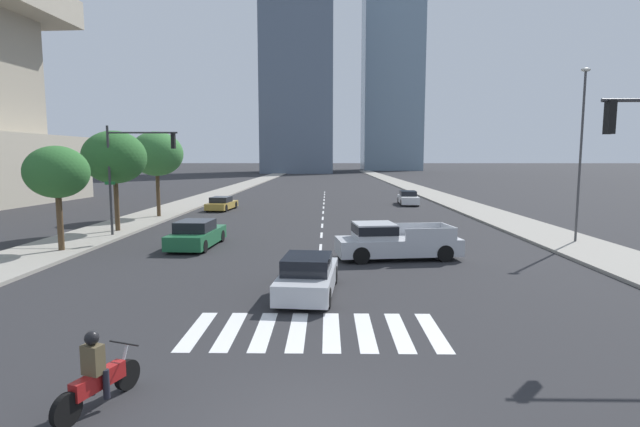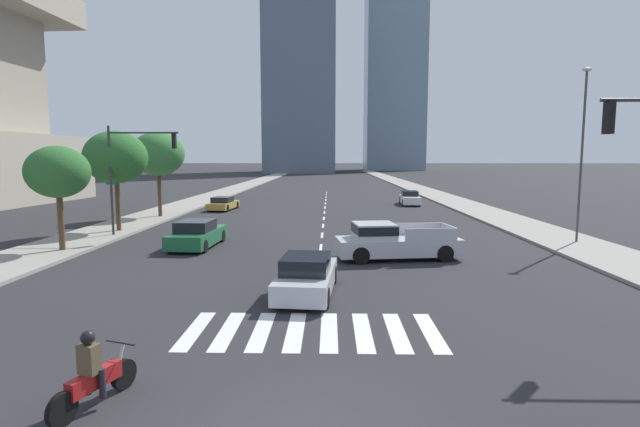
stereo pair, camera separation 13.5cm
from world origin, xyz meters
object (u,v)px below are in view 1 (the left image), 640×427
object	(u,v)px
street_tree_second	(114,157)
pickup_truck	(392,241)
sedan_green_1	(197,235)
street_lamp_east	(581,144)
sedan_white_2	(408,198)
street_tree_third	(157,154)
motorcycle_lead	(98,377)
traffic_signal_far	(134,161)
sedan_gold_3	(222,204)
sedan_silver_0	(308,276)
street_tree_nearest	(57,172)

from	to	relation	value
street_tree_second	pickup_truck	bearing A→B (deg)	-25.18
sedan_green_1	street_tree_second	distance (m)	8.65
street_lamp_east	street_tree_second	size ratio (longest dim) A/B	1.49
sedan_white_2	street_lamp_east	xyz separation A→B (m)	(5.33, -21.71, 4.67)
sedan_white_2	street_tree_third	world-z (taller)	street_tree_third
motorcycle_lead	sedan_white_2	xyz separation A→B (m)	(12.21, 38.96, 0.04)
sedan_green_1	sedan_white_2	world-z (taller)	sedan_green_1
pickup_truck	street_tree_second	size ratio (longest dim) A/B	0.95
traffic_signal_far	street_lamp_east	xyz separation A→B (m)	(24.38, -1.79, 0.89)
sedan_gold_3	sedan_white_2	bearing A→B (deg)	-67.23
sedan_silver_0	street_tree_nearest	xyz separation A→B (m)	(-12.24, 6.91, 3.28)
sedan_gold_3	street_tree_nearest	size ratio (longest dim) A/B	0.88
street_lamp_east	street_tree_second	world-z (taller)	street_lamp_east
pickup_truck	sedan_gold_3	distance (m)	23.82
pickup_truck	street_tree_third	xyz separation A→B (m)	(-15.84, 14.71, 4.07)
sedan_gold_3	street_tree_nearest	world-z (taller)	street_tree_nearest
pickup_truck	sedan_gold_3	world-z (taller)	pickup_truck
motorcycle_lead	pickup_truck	bearing A→B (deg)	-9.09
sedan_silver_0	sedan_white_2	world-z (taller)	sedan_silver_0
sedan_white_2	street_tree_third	distance (m)	23.97
sedan_green_1	sedan_gold_3	xyz separation A→B (m)	(-2.55, 17.60, -0.09)
street_tree_third	sedan_green_1	bearing A→B (deg)	-62.74
sedan_green_1	street_tree_nearest	distance (m)	7.14
pickup_truck	street_tree_second	distance (m)	17.92
pickup_truck	street_lamp_east	bearing A→B (deg)	-166.54
street_tree_second	sedan_white_2	bearing A→B (deg)	41.20
motorcycle_lead	street_tree_third	xyz separation A→B (m)	(-8.66, 27.95, 4.29)
street_tree_second	street_tree_third	size ratio (longest dim) A/B	0.95
sedan_white_2	street_tree_third	size ratio (longest dim) A/B	0.72
street_tree_nearest	street_tree_second	size ratio (longest dim) A/B	0.83
street_tree_third	traffic_signal_far	bearing A→B (deg)	-78.45
street_tree_second	street_tree_nearest	bearing A→B (deg)	-90.00
street_tree_nearest	street_tree_third	bearing A→B (deg)	90.00
sedan_gold_3	pickup_truck	bearing A→B (deg)	-143.29
pickup_truck	street_tree_second	world-z (taller)	street_tree_second
sedan_green_1	street_lamp_east	size ratio (longest dim) A/B	0.52
street_tree_nearest	motorcycle_lead	bearing A→B (deg)	-58.95
motorcycle_lead	street_tree_third	size ratio (longest dim) A/B	0.31
sedan_silver_0	traffic_signal_far	bearing A→B (deg)	46.96
motorcycle_lead	street_lamp_east	bearing A→B (deg)	-26.09
sedan_gold_3	street_lamp_east	distance (m)	28.34
pickup_truck	traffic_signal_far	size ratio (longest dim) A/B	0.92
sedan_silver_0	street_tree_third	world-z (taller)	street_tree_third
sedan_silver_0	street_tree_second	distance (m)	18.45
sedan_green_1	street_lamp_east	distance (m)	20.63
sedan_silver_0	street_lamp_east	xyz separation A→B (m)	(13.96, 9.78, 4.67)
motorcycle_lead	street_lamp_east	distance (m)	25.05
motorcycle_lead	sedan_gold_3	world-z (taller)	motorcycle_lead
sedan_white_2	sedan_gold_3	bearing A→B (deg)	-69.92
motorcycle_lead	traffic_signal_far	world-z (taller)	traffic_signal_far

